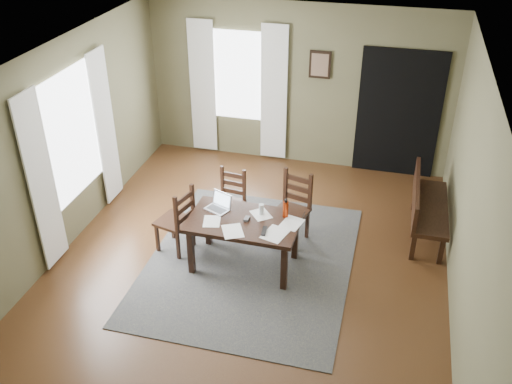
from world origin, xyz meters
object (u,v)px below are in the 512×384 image
(bench, at_px, (425,204))
(chair_back_right, at_px, (292,209))
(laptop, at_px, (219,205))
(chair_back_left, at_px, (230,201))
(chair_end, at_px, (177,220))
(water_bottle, at_px, (286,209))
(dining_table, at_px, (244,226))

(bench, bearing_deg, chair_back_right, 108.32)
(laptop, bearing_deg, bench, 46.73)
(chair_back_left, xyz_separation_m, chair_back_right, (0.90, -0.06, 0.05))
(chair_back_left, height_order, chair_back_right, chair_back_right)
(chair_end, distance_m, chair_back_left, 0.86)
(bench, xyz_separation_m, laptop, (-2.58, -1.12, 0.26))
(chair_back_right, height_order, laptop, chair_back_right)
(chair_back_left, distance_m, bench, 2.68)
(bench, height_order, laptop, laptop)
(chair_back_left, relative_size, water_bottle, 3.56)
(dining_table, relative_size, laptop, 3.84)
(chair_end, height_order, water_bottle, chair_end)
(bench, bearing_deg, laptop, 113.54)
(chair_end, relative_size, chair_back_right, 0.97)
(water_bottle, bearing_deg, laptop, -178.34)
(dining_table, relative_size, water_bottle, 5.61)
(laptop, xyz_separation_m, water_bottle, (0.86, 0.02, 0.06))
(dining_table, relative_size, chair_end, 1.45)
(chair_end, height_order, bench, chair_end)
(laptop, bearing_deg, chair_back_right, 56.15)
(chair_end, relative_size, laptop, 2.65)
(bench, height_order, water_bottle, water_bottle)
(dining_table, distance_m, chair_back_left, 0.91)
(dining_table, bearing_deg, laptop, 154.74)
(water_bottle, bearing_deg, chair_back_right, 90.85)
(chair_back_left, relative_size, chair_back_right, 0.89)
(chair_back_right, height_order, water_bottle, chair_back_right)
(water_bottle, bearing_deg, bench, 32.54)
(chair_back_right, xyz_separation_m, water_bottle, (0.01, -0.53, 0.33))
(dining_table, xyz_separation_m, bench, (2.21, 1.31, -0.12))
(chair_end, relative_size, water_bottle, 3.86)
(dining_table, height_order, laptop, laptop)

